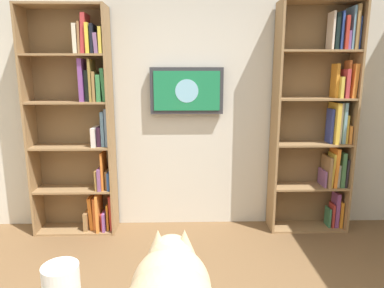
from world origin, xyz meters
The scene contains 4 objects.
wall_back centered at (0.00, -2.23, 1.35)m, with size 4.52×0.06×2.70m, color beige.
bookshelf_left centered at (-1.27, -2.06, 1.14)m, with size 0.77×0.28×2.23m.
bookshelf_right centered at (1.08, -2.06, 1.10)m, with size 0.79×0.28×2.18m.
wall_mounted_tv centered at (0.06, -2.15, 1.41)m, with size 0.71×0.07×0.45m.
Camera 1 is at (0.09, 1.26, 1.59)m, focal length 32.12 mm.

